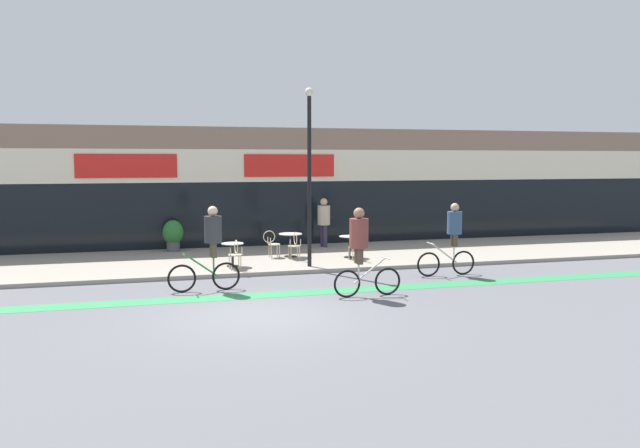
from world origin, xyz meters
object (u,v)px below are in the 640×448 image
at_px(planter_pot, 173,234).
at_px(cafe_chair_1_side, 272,242).
at_px(lamp_post, 309,165).
at_px(cyclist_0, 211,243).
at_px(cafe_chair_2_near, 356,244).
at_px(bistro_table_2, 350,242).
at_px(bistro_table_0, 233,250).
at_px(cafe_chair_1_near, 295,244).
at_px(cyclist_1, 361,245).
at_px(bistro_table_1, 290,240).
at_px(cyclist_2, 452,235).
at_px(pedestrian_near_end, 324,218).
at_px(cafe_chair_0_near, 236,252).

bearing_deg(planter_pot, cafe_chair_1_side, -37.30).
bearing_deg(lamp_post, cyclist_0, -144.74).
xyz_separation_m(cafe_chair_2_near, cyclist_0, (-4.88, -2.92, 0.60)).
xyz_separation_m(bistro_table_2, planter_pot, (-5.56, 3.03, 0.09)).
height_order(bistro_table_0, lamp_post, lamp_post).
relative_size(cafe_chair_1_near, cyclist_1, 0.41).
xyz_separation_m(cafe_chair_1_side, cafe_chair_2_near, (2.48, -1.30, 0.00)).
xyz_separation_m(bistro_table_1, planter_pot, (-3.71, 2.35, 0.04)).
bearing_deg(bistro_table_1, cafe_chair_2_near, -35.12).
bearing_deg(cafe_chair_2_near, bistro_table_0, 83.55).
distance_m(bistro_table_1, cyclist_2, 5.53).
relative_size(cafe_chair_1_side, pedestrian_near_end, 0.50).
height_order(cafe_chair_2_near, cyclist_2, cyclist_2).
distance_m(bistro_table_0, cyclist_0, 3.03).
relative_size(cafe_chair_0_near, cyclist_2, 0.43).
bearing_deg(cafe_chair_2_near, lamp_post, 103.86).
height_order(cafe_chair_0_near, planter_pot, planter_pot).
xyz_separation_m(cyclist_1, pedestrian_near_end, (1.29, 7.89, -0.10)).
distance_m(cafe_chair_2_near, cyclist_1, 4.85).
bearing_deg(cyclist_0, bistro_table_0, -110.45).
distance_m(bistro_table_0, cafe_chair_1_side, 2.03).
height_order(cafe_chair_1_near, cafe_chair_1_side, same).
bearing_deg(bistro_table_1, bistro_table_0, -146.43).
xyz_separation_m(bistro_table_0, lamp_post, (2.25, -0.59, 2.56)).
height_order(cafe_chair_0_near, cafe_chair_1_near, same).
distance_m(cafe_chair_0_near, planter_pot, 4.66).
bearing_deg(bistro_table_0, cafe_chair_2_near, 1.34).
bearing_deg(cyclist_1, cafe_chair_1_near, 92.82).
distance_m(cafe_chair_0_near, cyclist_1, 4.67).
relative_size(planter_pot, cyclist_2, 0.53).
distance_m(cafe_chair_1_side, cyclist_0, 4.89).
xyz_separation_m(bistro_table_0, cyclist_2, (5.99, -2.51, 0.56)).
bearing_deg(bistro_table_2, cyclist_1, -105.26).
xyz_separation_m(bistro_table_0, pedestrian_near_end, (3.82, 3.39, 0.57)).
relative_size(bistro_table_0, cyclist_1, 0.33).
xyz_separation_m(cafe_chair_1_side, pedestrian_near_end, (2.34, 1.99, 0.55)).
height_order(cafe_chair_0_near, cyclist_0, cyclist_0).
relative_size(bistro_table_2, cyclist_1, 0.33).
relative_size(cafe_chair_2_near, lamp_post, 0.17).
distance_m(cyclist_1, cyclist_2, 4.00).
xyz_separation_m(cafe_chair_1_side, lamp_post, (0.77, -1.98, 2.55)).
xyz_separation_m(cafe_chair_1_near, cyclist_1, (0.42, -5.27, 0.65)).
bearing_deg(cyclist_1, cafe_chair_2_near, 70.91).
bearing_deg(cafe_chair_0_near, cyclist_1, -151.38).
relative_size(cafe_chair_1_near, cyclist_0, 0.42).
relative_size(bistro_table_0, cyclist_2, 0.34).
distance_m(cyclist_1, pedestrian_near_end, 7.99).
height_order(cafe_chair_0_near, cyclist_1, cyclist_1).
bearing_deg(bistro_table_2, cafe_chair_1_side, 164.73).
xyz_separation_m(bistro_table_2, cyclist_1, (-1.42, -5.22, 0.66)).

